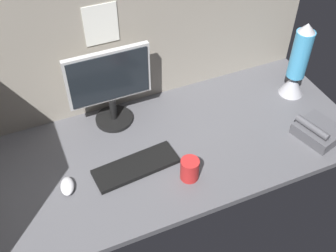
{
  "coord_description": "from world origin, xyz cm",
  "views": [
    {
      "loc": [
        -50.36,
        -120.78,
        139.7
      ],
      "look_at": [
        -6.6,
        0.0,
        14.0
      ],
      "focal_mm": 44.65,
      "sensor_mm": 36.0,
      "label": 1
    }
  ],
  "objects": [
    {
      "name": "desk_phone",
      "position": [
        66.92,
        -22.89,
        3.19
      ],
      "size": [
        21.4,
        22.8,
        8.8
      ],
      "color": "#4C4C51",
      "rests_on": "ground_plane"
    },
    {
      "name": "cubicle_wall_back",
      "position": [
        -0.03,
        37.5,
        36.39
      ],
      "size": [
        180.0,
        5.5,
        72.74
      ],
      "color": "gray",
      "rests_on": "ground_plane"
    },
    {
      "name": "ground_plane",
      "position": [
        0.0,
        0.0,
        -1.5
      ],
      "size": [
        180.0,
        80.0,
        3.0
      ],
      "primitive_type": "cube",
      "color": "#515156"
    },
    {
      "name": "lava_lamp",
      "position": [
        74.31,
        8.3,
        17.11
      ],
      "size": [
        12.46,
        12.46,
        40.78
      ],
      "color": "#A5A5AD",
      "rests_on": "ground_plane"
    },
    {
      "name": "mouse",
      "position": [
        -47.06,
        -7.41,
        1.7
      ],
      "size": [
        7.25,
        10.46,
        3.4
      ],
      "primitive_type": "ellipsoid",
      "rotation": [
        0.0,
        0.0,
        -0.18
      ],
      "color": "silver",
      "rests_on": "ground_plane"
    },
    {
      "name": "monitor",
      "position": [
        -16.51,
        25.11,
        21.37
      ],
      "size": [
        38.73,
        18.0,
        39.07
      ],
      "color": "black",
      "rests_on": "ground_plane"
    },
    {
      "name": "keyboard",
      "position": [
        -17.21,
        -8.0,
        1.0
      ],
      "size": [
        38.03,
        16.3,
        2.0
      ],
      "primitive_type": "cube",
      "rotation": [
        0.0,
        0.0,
        0.09
      ],
      "color": "black",
      "rests_on": "ground_plane"
    },
    {
      "name": "mug_red_plastic",
      "position": [
        1.94,
        -21.59,
        5.09
      ],
      "size": [
        7.95,
        7.95,
        10.19
      ],
      "color": "red",
      "rests_on": "ground_plane"
    }
  ]
}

